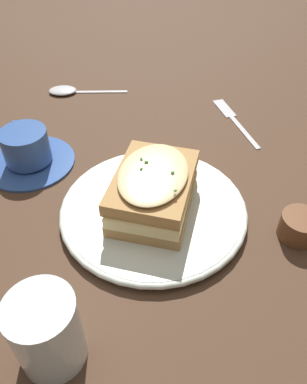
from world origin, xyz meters
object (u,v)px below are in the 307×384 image
object	(u,v)px
fork	(231,116)
spoon	(67,91)
teacup_with_saucer	(27,151)
condiment_pot	(299,227)
dinner_plate	(154,209)
water_glass	(47,332)
sandwich	(153,189)

from	to	relation	value
fork	spoon	size ratio (longest dim) A/B	0.99
fork	teacup_with_saucer	bearing A→B (deg)	-175.05
teacup_with_saucer	condiment_pot	xyz separation A→B (m)	(0.41, -0.11, -0.01)
dinner_plate	teacup_with_saucer	distance (m)	0.24
teacup_with_saucer	fork	bearing A→B (deg)	-99.93
fork	condiment_pot	size ratio (longest dim) A/B	3.13
water_glass	spoon	world-z (taller)	water_glass
condiment_pot	fork	bearing A→B (deg)	105.37
sandwich	teacup_with_saucer	xyz separation A→B (m)	(-0.22, 0.09, -0.02)
sandwich	fork	bearing A→B (deg)	66.69
condiment_pot	spoon	bearing A→B (deg)	140.84
teacup_with_saucer	dinner_plate	bearing A→B (deg)	-151.11
dinner_plate	fork	size ratio (longest dim) A/B	1.59
dinner_plate	fork	xyz separation A→B (m)	(0.12, 0.27, -0.01)
water_glass	teacup_with_saucer	bearing A→B (deg)	115.16
teacup_with_saucer	spoon	distance (m)	0.24
spoon	teacup_with_saucer	bearing A→B (deg)	173.67
spoon	sandwich	bearing A→B (deg)	-153.80
sandwich	spoon	size ratio (longest dim) A/B	0.93
water_glass	condiment_pot	size ratio (longest dim) A/B	1.72
dinner_plate	sandwich	bearing A→B (deg)	104.95
teacup_with_saucer	spoon	bearing A→B (deg)	-36.73
dinner_plate	spoon	distance (m)	0.40
dinner_plate	spoon	size ratio (longest dim) A/B	1.58
dinner_plate	teacup_with_saucer	xyz separation A→B (m)	(-0.22, 0.09, 0.02)
dinner_plate	teacup_with_saucer	bearing A→B (deg)	157.69
condiment_pot	teacup_with_saucer	bearing A→B (deg)	165.74
sandwich	teacup_with_saucer	bearing A→B (deg)	157.90
sandwich	water_glass	distance (m)	0.23
teacup_with_saucer	water_glass	xyz separation A→B (m)	(0.14, -0.30, 0.02)
fork	dinner_plate	bearing A→B (deg)	-137.10
dinner_plate	fork	distance (m)	0.30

